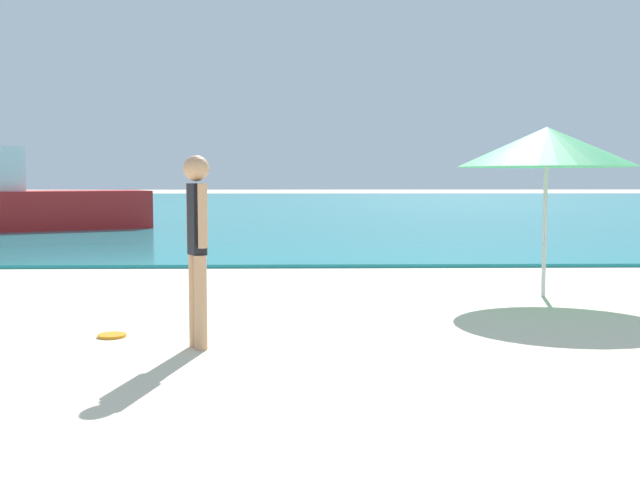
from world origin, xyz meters
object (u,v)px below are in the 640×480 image
object	(u,v)px
beach_umbrella	(547,147)
person_standing	(197,239)
boat_near	(13,201)
frisbee	(112,335)

from	to	relation	value
beach_umbrella	person_standing	bearing A→B (deg)	-144.39
person_standing	boat_near	bearing A→B (deg)	179.07
person_standing	boat_near	xyz separation A→B (m)	(-6.86, 14.04, -0.09)
person_standing	frisbee	distance (m)	1.32
frisbee	person_standing	bearing A→B (deg)	-29.24
frisbee	beach_umbrella	bearing A→B (deg)	25.83
person_standing	frisbee	size ratio (longest dim) A/B	6.32
beach_umbrella	frisbee	bearing A→B (deg)	-154.17
person_standing	beach_umbrella	xyz separation A→B (m)	(3.78, 2.71, 0.88)
person_standing	boat_near	distance (m)	15.62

